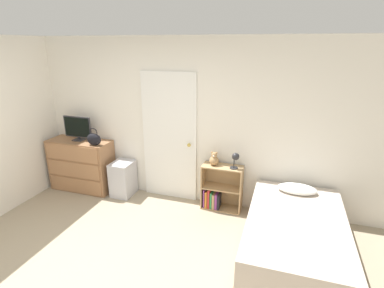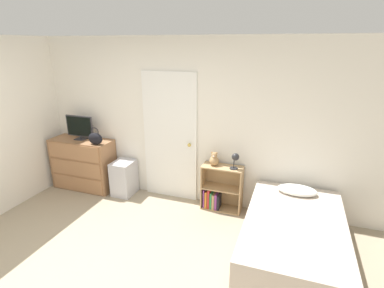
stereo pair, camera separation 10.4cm
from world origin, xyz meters
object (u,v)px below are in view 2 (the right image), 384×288
(dresser, at_px, (84,164))
(bed, at_px, (293,239))
(teddy_bear, at_px, (214,160))
(desk_lamp, at_px, (235,158))
(storage_bin, at_px, (124,178))
(bookshelf, at_px, (219,191))
(tv, at_px, (80,127))
(handbag, at_px, (95,138))

(dresser, relative_size, bed, 0.57)
(teddy_bear, distance_m, desk_lamp, 0.33)
(storage_bin, distance_m, bookshelf, 1.62)
(tv, height_order, bed, tv)
(dresser, distance_m, teddy_bear, 2.35)
(bookshelf, relative_size, bed, 0.37)
(tv, bearing_deg, handbag, -19.50)
(handbag, bearing_deg, bookshelf, 5.85)
(dresser, xyz_separation_m, desk_lamp, (2.64, 0.04, 0.43))
(storage_bin, height_order, desk_lamp, desk_lamp)
(tv, height_order, desk_lamp, tv)
(handbag, height_order, storage_bin, handbag)
(tv, height_order, handbag, tv)
(bookshelf, height_order, bed, bookshelf)
(tv, bearing_deg, bed, -12.02)
(teddy_bear, relative_size, desk_lamp, 0.87)
(dresser, relative_size, bookshelf, 1.53)
(desk_lamp, bearing_deg, handbag, -175.91)
(dresser, bearing_deg, bookshelf, 2.15)
(desk_lamp, bearing_deg, teddy_bear, 172.91)
(dresser, xyz_separation_m, bookshelf, (2.41, 0.09, -0.16))
(teddy_bear, bearing_deg, storage_bin, -177.60)
(teddy_bear, bearing_deg, desk_lamp, -7.09)
(handbag, xyz_separation_m, desk_lamp, (2.25, 0.16, -0.11))
(bookshelf, bearing_deg, storage_bin, -177.54)
(dresser, relative_size, handbag, 3.77)
(tv, relative_size, handbag, 1.78)
(bookshelf, bearing_deg, handbag, -174.15)
(handbag, xyz_separation_m, storage_bin, (0.39, 0.14, -0.70))
(dresser, height_order, bookshelf, dresser)
(dresser, bearing_deg, desk_lamp, 0.97)
(handbag, distance_m, desk_lamp, 2.26)
(dresser, height_order, handbag, handbag)
(teddy_bear, bearing_deg, tv, -178.60)
(bed, bearing_deg, teddy_bear, 145.98)
(desk_lamp, bearing_deg, storage_bin, -179.25)
(handbag, distance_m, bed, 3.27)
(storage_bin, relative_size, teddy_bear, 2.69)
(tv, xyz_separation_m, handbag, (0.41, -0.14, -0.11))
(handbag, height_order, desk_lamp, handbag)
(dresser, distance_m, bookshelf, 2.41)
(teddy_bear, bearing_deg, dresser, -177.90)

